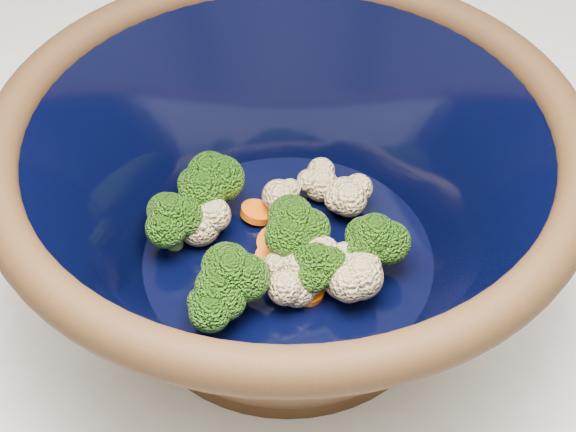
% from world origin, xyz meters
% --- Properties ---
extents(mixing_bowl, '(0.39, 0.39, 0.17)m').
position_xyz_m(mixing_bowl, '(-0.10, 0.09, 0.99)').
color(mixing_bowl, black).
rests_on(mixing_bowl, counter).
extents(vegetable_pile, '(0.19, 0.15, 0.06)m').
position_xyz_m(vegetable_pile, '(-0.11, 0.08, 0.96)').
color(vegetable_pile, '#608442').
rests_on(vegetable_pile, mixing_bowl).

